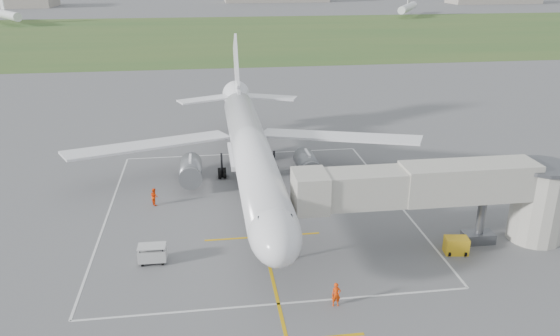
{
  "coord_description": "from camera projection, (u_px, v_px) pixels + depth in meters",
  "views": [
    {
      "loc": [
        -4.38,
        -51.86,
        22.37
      ],
      "look_at": [
        2.36,
        -4.0,
        4.0
      ],
      "focal_mm": 35.0,
      "sensor_mm": 36.0,
      "label": 1
    }
  ],
  "objects": [
    {
      "name": "airliner",
      "position": [
        251.0,
        149.0,
        55.65
      ],
      "size": [
        38.93,
        46.75,
        13.52
      ],
      "color": "white",
      "rests_on": "ground"
    },
    {
      "name": "ramp_worker_wing",
      "position": [
        154.0,
        197.0,
        53.2
      ],
      "size": [
        0.98,
        1.05,
        1.72
      ],
      "primitive_type": "imported",
      "rotation": [
        0.0,
        0.0,
        2.08
      ],
      "color": "#F23E07",
      "rests_on": "ground"
    },
    {
      "name": "apron_markings",
      "position": [
        258.0,
        216.0,
        51.13
      ],
      "size": [
        28.2,
        60.0,
        0.01
      ],
      "color": "#C9970B",
      "rests_on": "ground"
    },
    {
      "name": "gpu_unit",
      "position": [
        456.0,
        246.0,
        44.4
      ],
      "size": [
        2.01,
        1.55,
        1.39
      ],
      "rotation": [
        0.0,
        0.0,
        -0.15
      ],
      "color": "gold",
      "rests_on": "ground"
    },
    {
      "name": "baggage_cart",
      "position": [
        152.0,
        254.0,
        42.96
      ],
      "size": [
        2.2,
        1.35,
        1.51
      ],
      "rotation": [
        0.0,
        0.0,
        -0.02
      ],
      "color": "#B7B7B7",
      "rests_on": "ground"
    },
    {
      "name": "jet_bridge",
      "position": [
        458.0,
        192.0,
        44.39
      ],
      "size": [
        23.4,
        5.0,
        7.2
      ],
      "color": "#9C978C",
      "rests_on": "ground"
    },
    {
      "name": "distant_aircraft",
      "position": [
        219.0,
        10.0,
        221.43
      ],
      "size": [
        182.75,
        38.17,
        8.85
      ],
      "color": "white",
      "rests_on": "ground"
    },
    {
      "name": "ramp_worker_nose",
      "position": [
        336.0,
        295.0,
        37.53
      ],
      "size": [
        0.66,
        0.45,
        1.76
      ],
      "primitive_type": "imported",
      "rotation": [
        0.0,
        0.0,
        -0.04
      ],
      "color": "#E53907",
      "rests_on": "ground"
    },
    {
      "name": "grass_strip",
      "position": [
        215.0,
        35.0,
        176.85
      ],
      "size": [
        700.0,
        120.0,
        0.02
      ],
      "primitive_type": "cube",
      "color": "#345826",
      "rests_on": "ground"
    },
    {
      "name": "ground",
      "position": [
        252.0,
        192.0,
        56.52
      ],
      "size": [
        700.0,
        700.0,
        0.0
      ],
      "primitive_type": "plane",
      "color": "#5C5D5F",
      "rests_on": "ground"
    }
  ]
}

